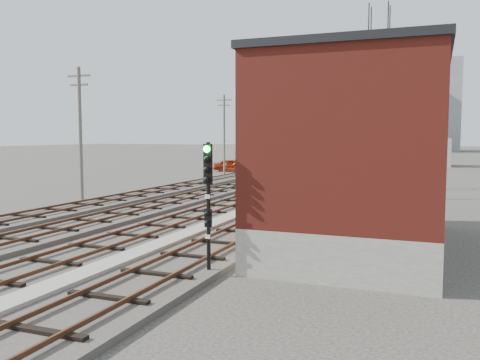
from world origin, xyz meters
The scene contains 23 objects.
ground centered at (0.00, 60.00, 0.00)m, with size 320.00×320.00×0.00m, color #282621.
track_right centered at (2.50, 39.00, 0.11)m, with size 3.20×90.00×0.39m.
track_mid_right centered at (-1.50, 39.00, 0.11)m, with size 3.20×90.00×0.39m.
track_mid_left centered at (-5.50, 39.00, 0.11)m, with size 3.20×90.00×0.39m.
track_left centered at (-9.50, 39.00, 0.11)m, with size 3.20×90.00×0.39m.
platform_curb centered at (0.50, 14.00, 0.13)m, with size 0.90×28.00×0.26m, color gray.
brick_building centered at (7.50, 12.00, 3.63)m, with size 6.54×12.20×7.22m.
lattice_tower centered at (5.50, 35.00, 7.50)m, with size 1.60×1.60×15.00m.
utility_pole_left_a centered at (-12.50, 20.00, 4.80)m, with size 1.80×0.24×9.00m.
utility_pole_left_b centered at (-12.50, 45.00, 4.80)m, with size 1.80×0.24×9.00m.
utility_pole_left_c centered at (-12.50, 70.00, 4.80)m, with size 1.80×0.24×9.00m.
utility_pole_right_a centered at (6.50, 28.00, 4.80)m, with size 1.80×0.24×9.00m.
utility_pole_right_b centered at (6.50, 58.00, 4.80)m, with size 1.80×0.24×9.00m.
apartment_left centered at (-18.00, 135.00, 15.00)m, with size 22.00×14.00×30.00m, color gray.
apartment_right centered at (8.00, 150.00, 13.00)m, with size 16.00×12.00×26.00m, color gray.
shed_left centered at (-16.00, 60.00, 1.60)m, with size 8.00×5.00×3.20m, color gray.
shed_right centered at (9.00, 70.00, 2.00)m, with size 6.00×6.00×4.00m, color gray.
signal_mast centered at (3.70, 5.73, 2.47)m, with size 0.40×0.41×4.18m.
switch_stand centered at (-2.12, 27.46, 0.60)m, with size 0.34×0.34×1.28m.
site_trailer centered at (-7.75, 46.40, 1.33)m, with size 6.75×4.21×2.64m.
car_red centered at (-12.92, 48.51, 0.77)m, with size 1.82×4.53×1.54m, color maroon.
car_silver centered at (-12.02, 53.26, 0.68)m, with size 1.44×4.13×1.36m, color #989B9F.
car_grey centered at (-13.75, 55.68, 0.58)m, with size 1.63×4.01×1.16m, color slate.
Camera 1 is at (10.27, -8.39, 4.37)m, focal length 38.00 mm.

